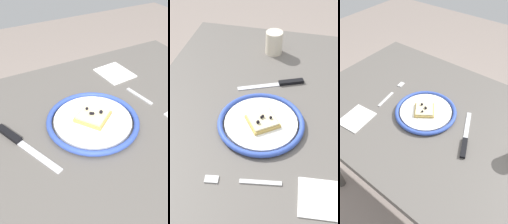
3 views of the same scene
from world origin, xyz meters
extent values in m
cube|color=#5B5651|center=(0.00, 0.00, 0.75)|extent=(1.17, 0.79, 0.03)
cylinder|color=#4C4742|center=(0.52, 0.33, 0.36)|extent=(0.05, 0.05, 0.73)
cylinder|color=white|center=(-0.02, -0.02, 0.77)|extent=(0.23, 0.23, 0.02)
torus|color=#334FB2|center=(-0.02, -0.02, 0.78)|extent=(0.27, 0.27, 0.02)
cube|color=tan|center=(-0.03, -0.02, 0.78)|extent=(0.12, 0.12, 0.01)
cube|color=beige|center=(-0.03, -0.02, 0.79)|extent=(0.10, 0.11, 0.01)
sphere|color=black|center=(-0.02, -0.05, 0.80)|extent=(0.01, 0.01, 0.01)
sphere|color=black|center=(-0.02, -0.02, 0.80)|extent=(0.01, 0.01, 0.01)
sphere|color=black|center=(-0.02, -0.02, 0.80)|extent=(0.01, 0.01, 0.01)
sphere|color=black|center=(-0.05, -0.01, 0.80)|extent=(0.01, 0.01, 0.01)
cube|color=silver|center=(0.16, 0.03, 0.77)|extent=(0.07, 0.15, 0.00)
cube|color=black|center=(0.21, -0.08, 0.77)|extent=(0.05, 0.09, 0.01)
cube|color=silver|center=(-0.23, -0.06, 0.77)|extent=(0.03, 0.11, 0.00)
cube|color=silver|center=(-0.24, 0.07, 0.77)|extent=(0.03, 0.04, 0.00)
cylinder|color=beige|center=(0.39, 0.01, 0.81)|extent=(0.07, 0.07, 0.09)
cube|color=white|center=(-0.24, -0.22, 0.77)|extent=(0.12, 0.14, 0.00)
camera|label=1|loc=(0.25, 0.43, 1.24)|focal=39.06mm
camera|label=2|loc=(-0.63, -0.13, 1.41)|focal=46.13mm
camera|label=3|loc=(0.37, -0.55, 1.43)|focal=34.32mm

